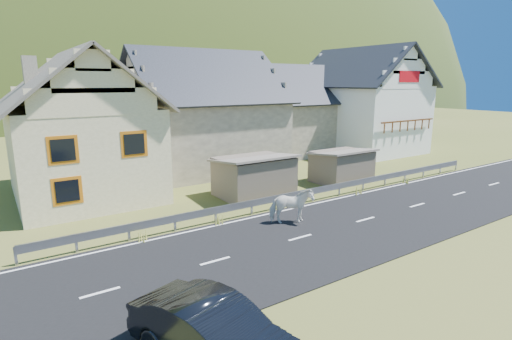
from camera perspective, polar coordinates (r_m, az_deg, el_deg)
ground at (r=19.64m, az=15.36°, el=-6.95°), size 160.00×160.00×0.00m
road at (r=19.64m, az=15.36°, el=-6.89°), size 60.00×7.00×0.04m
lane_markings at (r=19.63m, az=15.36°, el=-6.82°), size 60.00×6.60×0.01m
guardrail at (r=21.92m, az=8.18°, el=-3.05°), size 28.10×0.09×0.75m
shed_left at (r=22.75m, az=-0.29°, el=-0.95°), size 4.30×3.30×2.40m
shed_right at (r=26.49m, az=12.12°, el=0.47°), size 3.80×2.90×2.20m
house_cream at (r=24.40m, az=-23.92°, el=6.65°), size 7.80×9.80×8.30m
house_stone_a at (r=30.07m, az=-7.78°, el=9.03°), size 10.80×9.80×8.90m
house_stone_b at (r=37.18m, az=4.95°, el=9.12°), size 9.80×8.80×8.10m
house_white at (r=39.10m, az=14.79°, el=10.14°), size 8.80×10.80×9.70m
mountain at (r=194.70m, az=-27.89°, el=3.24°), size 440.00×280.00×260.00m
horse at (r=18.30m, az=5.05°, el=-5.13°), size 1.60×2.14×1.64m
car at (r=9.82m, az=-5.68°, el=-22.49°), size 2.95×4.93×1.54m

